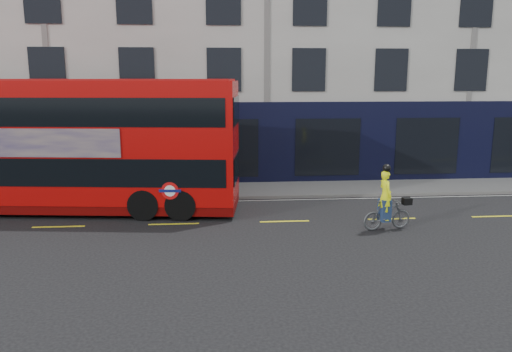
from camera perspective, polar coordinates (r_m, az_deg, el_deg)
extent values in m
plane|color=black|center=(16.82, 4.00, -6.64)|extent=(120.00, 120.00, 0.00)
cube|color=gray|center=(23.02, 1.56, -1.57)|extent=(60.00, 3.00, 0.12)
cube|color=slate|center=(21.57, 1.99, -2.43)|extent=(60.00, 0.12, 0.13)
cube|color=beige|center=(29.02, 0.17, 15.85)|extent=(50.00, 10.00, 15.00)
cube|color=black|center=(24.13, 1.19, 3.71)|extent=(50.00, 0.08, 4.00)
cube|color=silver|center=(21.30, 2.09, -2.78)|extent=(58.00, 0.10, 0.01)
cube|color=#B00807|center=(20.46, -20.17, 3.84)|extent=(12.81, 4.33, 4.51)
cube|color=#580403|center=(20.88, -19.72, -2.77)|extent=(12.80, 4.27, 0.34)
cube|color=black|center=(20.60, -19.98, 1.09)|extent=(12.31, 4.31, 1.03)
cube|color=black|center=(20.36, -20.39, 7.11)|extent=(12.31, 4.31, 1.03)
cube|color=maroon|center=(20.32, -20.60, 10.22)|extent=(12.54, 4.18, 0.09)
cube|color=black|center=(19.16, -2.23, 1.04)|extent=(0.34, 2.55, 1.03)
cube|color=black|center=(18.89, -2.28, 7.53)|extent=(0.34, 2.55, 1.03)
cube|color=tan|center=(19.61, -24.87, 3.45)|extent=(6.81, 0.85, 1.03)
cylinder|color=red|center=(18.19, -9.81, -1.69)|extent=(0.64, 0.10, 0.64)
cylinder|color=white|center=(18.18, -9.82, -1.69)|extent=(0.41, 0.07, 0.41)
cube|color=#0C1459|center=(18.18, -9.82, -1.69)|extent=(0.80, 0.11, 0.10)
cylinder|color=black|center=(19.64, -7.92, -2.38)|extent=(1.48, 3.02, 1.14)
cylinder|color=black|center=(19.92, -11.80, -2.32)|extent=(1.48, 3.02, 1.14)
imported|color=#4E5153|center=(17.70, 14.75, -4.32)|extent=(1.80, 0.77, 1.04)
imported|color=#DBEA0F|center=(17.47, 14.56, -2.14)|extent=(0.50, 0.68, 1.69)
cube|color=black|center=(17.95, 16.87, -2.77)|extent=(0.34, 0.28, 0.24)
cube|color=navy|center=(17.60, 14.47, -3.79)|extent=(0.39, 0.46, 0.76)
sphere|color=black|center=(17.29, 14.71, 0.87)|extent=(0.28, 0.28, 0.28)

